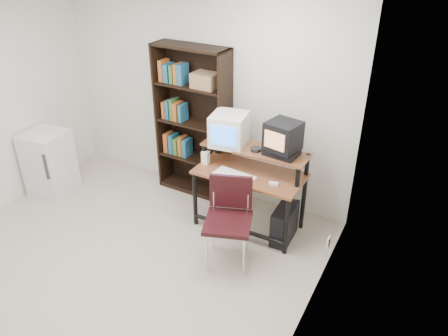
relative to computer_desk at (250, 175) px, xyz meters
The scene contains 18 objects.
floor 1.85m from the computer_desk, 124.05° to the right, with size 4.00×4.00×0.01m, color beige.
ceiling 2.57m from the computer_desk, 124.05° to the right, with size 4.00×4.00×0.01m, color white.
back_wall 1.28m from the computer_desk, 149.08° to the left, with size 4.00×0.01×2.60m, color silver.
right_wall 1.86m from the computer_desk, 53.91° to the right, with size 0.01×4.00×2.60m, color silver.
computer_desk is the anchor object (origin of this frame).
crt_monitor 0.57m from the computer_desk, 164.09° to the left, with size 0.44×0.44×0.37m.
vcr 0.46m from the computer_desk, 16.87° to the left, with size 0.36×0.26×0.08m, color black.
crt_tv 0.61m from the computer_desk, 18.10° to the left, with size 0.39×0.39×0.31m.
cd_spindle 0.31m from the computer_desk, 57.21° to the left, with size 0.12×0.12×0.05m, color #26262B.
keyboard 0.22m from the computer_desk, 121.32° to the right, with size 0.47×0.21×0.04m, color white.
mousepad 0.37m from the computer_desk, 20.57° to the right, with size 0.22×0.18×0.01m, color black.
mouse 0.37m from the computer_desk, 22.96° to the right, with size 0.10×0.06×0.03m, color white.
desk_speaker 0.56m from the computer_desk, behind, with size 0.08×0.07×0.17m, color white.
pc_tower 0.67m from the computer_desk, ahead, with size 0.20×0.45×0.42m, color black.
school_chair 0.64m from the computer_desk, 85.31° to the right, with size 0.60×0.60×0.94m.
bookshelf 1.14m from the computer_desk, 156.53° to the left, with size 0.99×0.37×1.96m.
mini_fridge 2.74m from the computer_desk, 168.97° to the right, with size 0.55×0.55×0.86m.
wall_outlet 1.13m from the computer_desk, 14.94° to the right, with size 0.02×0.08×0.12m, color beige.
Camera 1 is at (2.70, -2.53, 3.15)m, focal length 35.00 mm.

